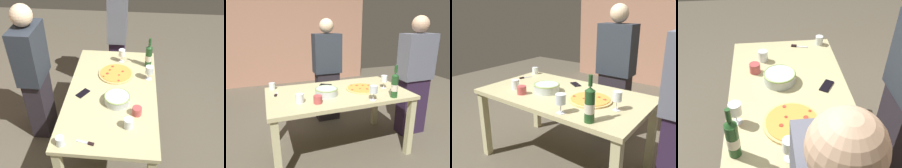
# 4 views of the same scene
# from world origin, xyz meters

# --- Properties ---
(ground_plane) EXTENTS (8.00, 8.00, 0.00)m
(ground_plane) POSITION_xyz_m (0.00, 0.00, 0.00)
(ground_plane) COLOR brown
(dining_table) EXTENTS (1.60, 0.90, 0.75)m
(dining_table) POSITION_xyz_m (0.00, 0.00, 0.66)
(dining_table) COLOR #C3BA85
(dining_table) RESTS_ON ground
(brick_wall_back) EXTENTS (3.72, 0.16, 2.69)m
(brick_wall_back) POSITION_xyz_m (0.00, 3.20, 1.35)
(brick_wall_back) COLOR tan
(brick_wall_back) RESTS_ON ground
(pizza) EXTENTS (0.39, 0.39, 0.03)m
(pizza) POSITION_xyz_m (0.30, -0.02, 0.76)
(pizza) COLOR #E0B770
(pizza) RESTS_ON dining_table
(serving_bowl) EXTENTS (0.25, 0.25, 0.08)m
(serving_bowl) POSITION_xyz_m (-0.16, -0.06, 0.80)
(serving_bowl) COLOR silver
(serving_bowl) RESTS_ON dining_table
(wine_bottle) EXTENTS (0.07, 0.07, 0.35)m
(wine_bottle) POSITION_xyz_m (0.51, -0.37, 0.89)
(wine_bottle) COLOR #214C22
(wine_bottle) RESTS_ON dining_table
(wine_glass_near_pizza) EXTENTS (0.08, 0.08, 0.16)m
(wine_glass_near_pizza) POSITION_xyz_m (0.57, -0.06, 0.86)
(wine_glass_near_pizza) COLOR white
(wine_glass_near_pizza) RESTS_ON dining_table
(wine_glass_by_bottle) EXTENTS (0.08, 0.08, 0.16)m
(wine_glass_by_bottle) POSITION_xyz_m (0.25, -0.37, 0.86)
(wine_glass_by_bottle) COLOR white
(wine_glass_by_bottle) RESTS_ON dining_table
(cup_amber) EXTENTS (0.08, 0.08, 0.09)m
(cup_amber) POSITION_xyz_m (-0.48, -0.18, 0.80)
(cup_amber) COLOR white
(cup_amber) RESTS_ON dining_table
(cup_ceramic) EXTENTS (0.07, 0.07, 0.08)m
(cup_ceramic) POSITION_xyz_m (-0.71, 0.35, 0.79)
(cup_ceramic) COLOR white
(cup_ceramic) RESTS_ON dining_table
(cup_spare) EXTENTS (0.09, 0.09, 0.08)m
(cup_spare) POSITION_xyz_m (-0.31, -0.26, 0.79)
(cup_spare) COLOR #B94A4A
(cup_spare) RESTS_ON dining_table
(cell_phone) EXTENTS (0.16, 0.14, 0.01)m
(cell_phone) POSITION_xyz_m (-0.06, 0.29, 0.76)
(cell_phone) COLOR black
(cell_phone) RESTS_ON dining_table
(pizza_knife) EXTENTS (0.06, 0.16, 0.02)m
(pizza_knife) POSITION_xyz_m (-0.68, 0.14, 0.76)
(pizza_knife) COLOR silver
(pizza_knife) RESTS_ON dining_table
(person_host) EXTENTS (0.44, 0.24, 1.61)m
(person_host) POSITION_xyz_m (1.11, 0.03, 0.81)
(person_host) COLOR #2E1E38
(person_host) RESTS_ON ground
(person_guest_left) EXTENTS (0.41, 0.24, 1.58)m
(person_guest_left) POSITION_xyz_m (0.13, 0.84, 0.80)
(person_guest_left) COLOR #28232A
(person_guest_left) RESTS_ON ground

